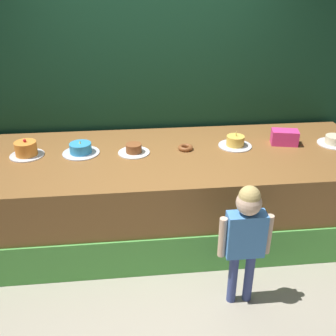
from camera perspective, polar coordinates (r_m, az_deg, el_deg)
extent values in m
plane|color=#ADA38E|center=(3.50, 0.05, -15.08)|extent=(12.00, 12.00, 0.00)
cube|color=brown|center=(3.80, -1.04, -3.64)|extent=(4.03, 1.35, 0.83)
cube|color=#59B24C|center=(3.37, 0.07, -12.84)|extent=(4.03, 0.02, 0.37)
cube|color=#19472D|center=(4.12, -2.18, 16.41)|extent=(4.62, 0.08, 3.20)
cylinder|color=#3F4C8C|center=(3.16, 9.44, -15.56)|extent=(0.07, 0.07, 0.46)
cylinder|color=#3F4C8C|center=(3.19, 11.74, -15.28)|extent=(0.07, 0.07, 0.46)
cube|color=#4C8CD8|center=(2.92, 11.26, -9.49)|extent=(0.28, 0.13, 0.35)
cylinder|color=beige|center=(2.88, 7.95, -10.01)|extent=(0.06, 0.06, 0.32)
cylinder|color=beige|center=(2.98, 14.42, -9.37)|extent=(0.06, 0.06, 0.32)
sphere|color=beige|center=(2.77, 11.75, -5.00)|extent=(0.18, 0.18, 0.18)
sphere|color=tan|center=(2.75, 11.85, -4.10)|extent=(0.16, 0.16, 0.16)
cube|color=#EF398D|center=(3.97, 16.68, 4.33)|extent=(0.28, 0.20, 0.14)
torus|color=brown|center=(3.70, 2.57, 3.00)|extent=(0.14, 0.14, 0.04)
cylinder|color=silver|center=(3.81, -19.92, 1.78)|extent=(0.31, 0.31, 0.01)
cylinder|color=orange|center=(3.78, -20.07, 2.71)|extent=(0.20, 0.20, 0.13)
sphere|color=red|center=(3.75, -20.26, 3.79)|extent=(0.03, 0.03, 0.03)
cylinder|color=silver|center=(3.71, -12.59, 2.17)|extent=(0.34, 0.34, 0.01)
cylinder|color=#3399D8|center=(3.69, -12.67, 2.88)|extent=(0.20, 0.20, 0.09)
cone|color=#F2E566|center=(3.67, -12.76, 3.75)|extent=(0.02, 0.02, 0.03)
cylinder|color=white|center=(3.65, -5.00, 2.27)|extent=(0.29, 0.29, 0.01)
cylinder|color=brown|center=(3.63, -5.03, 2.92)|extent=(0.15, 0.15, 0.08)
cylinder|color=silver|center=(3.83, 9.77, 3.24)|extent=(0.32, 0.32, 0.01)
cylinder|color=#F2BF4C|center=(3.81, 9.83, 3.96)|extent=(0.17, 0.17, 0.10)
cone|color=#F2E566|center=(3.79, 9.92, 5.02)|extent=(0.02, 0.02, 0.06)
cylinder|color=white|center=(4.16, 23.11, 3.29)|extent=(0.32, 0.32, 0.01)
cylinder|color=beige|center=(4.14, 23.21, 3.83)|extent=(0.18, 0.18, 0.08)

